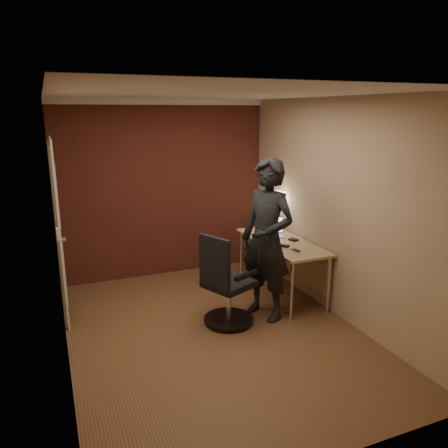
{
  "coord_description": "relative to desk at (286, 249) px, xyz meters",
  "views": [
    {
      "loc": [
        -1.54,
        -4.05,
        2.34
      ],
      "look_at": [
        0.35,
        0.55,
        1.05
      ],
      "focal_mm": 35.0,
      "sensor_mm": 36.0,
      "label": 1
    }
  ],
  "objects": [
    {
      "name": "person",
      "position": [
        -0.55,
        -0.49,
        0.32
      ],
      "size": [
        0.68,
        0.8,
        1.85
      ],
      "primitive_type": "imported",
      "rotation": [
        0.0,
        0.0,
        -1.15
      ],
      "color": "black",
      "rests_on": "ground"
    },
    {
      "name": "phone",
      "position": [
        -0.12,
        -0.42,
        0.13
      ],
      "size": [
        0.07,
        0.12,
        0.01
      ],
      "primitive_type": "cube",
      "rotation": [
        0.0,
        0.0,
        0.12
      ],
      "color": "black",
      "rests_on": "desk"
    },
    {
      "name": "office_chair",
      "position": [
        -1.08,
        -0.52,
        -0.14
      ],
      "size": [
        0.62,
        0.66,
        1.04
      ],
      "color": "black",
      "rests_on": "ground"
    },
    {
      "name": "desk_lamp",
      "position": [
        0.1,
        0.51,
        0.55
      ],
      "size": [
        0.22,
        0.22,
        0.54
      ],
      "color": "silver",
      "rests_on": "desk"
    },
    {
      "name": "desk",
      "position": [
        0.0,
        0.0,
        0.0
      ],
      "size": [
        0.6,
        1.5,
        0.73
      ],
      "color": "tan",
      "rests_on": "ground"
    },
    {
      "name": "wallet",
      "position": [
        0.07,
        -0.05,
        0.14
      ],
      "size": [
        0.12,
        0.13,
        0.02
      ],
      "primitive_type": "cube",
      "rotation": [
        0.0,
        0.0,
        0.27
      ],
      "color": "black",
      "rests_on": "desk"
    },
    {
      "name": "mouse",
      "position": [
        -0.17,
        -0.24,
        0.14
      ],
      "size": [
        0.09,
        0.12,
        0.03
      ],
      "primitive_type": "cube",
      "rotation": [
        0.0,
        0.0,
        0.4
      ],
      "color": "black",
      "rests_on": "desk"
    },
    {
      "name": "room",
      "position": [
        -1.53,
        0.92,
        0.77
      ],
      "size": [
        4.0,
        4.0,
        4.0
      ],
      "color": "brown",
      "rests_on": "ground"
    },
    {
      "name": "laptop",
      "position": [
        -0.06,
        0.3,
        0.19
      ],
      "size": [
        0.4,
        0.36,
        0.23
      ],
      "color": "silver",
      "rests_on": "desk"
    }
  ]
}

